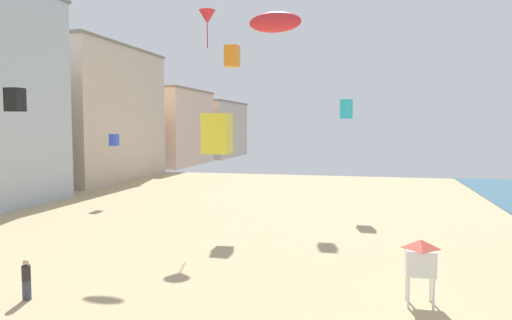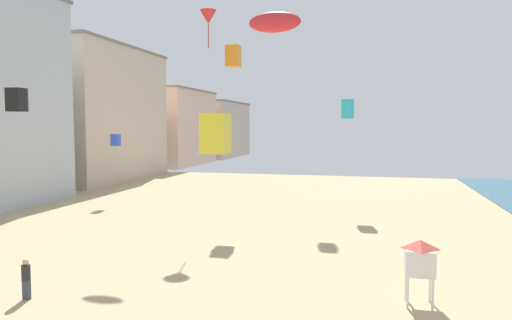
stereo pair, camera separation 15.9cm
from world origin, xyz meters
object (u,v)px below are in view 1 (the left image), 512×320
kite_orange_box (232,56)px  kite_red_parafoil (275,22)px  kite_black_box (15,100)px  kite_flyer (26,277)px  kite_yellow_box (217,134)px  kite_blue_box (114,140)px  lifeguard_stand (420,258)px  kite_cyan_box (346,109)px  kite_red_delta (207,17)px

kite_orange_box → kite_red_parafoil: size_ratio=0.69×
kite_orange_box → kite_black_box: 15.53m
kite_flyer → kite_yellow_box: size_ratio=1.21×
kite_blue_box → kite_black_box: bearing=-93.9°
lifeguard_stand → kite_orange_box: (-12.33, 16.59, 10.37)m
kite_cyan_box → kite_black_box: bearing=-150.0°
kite_orange_box → kite_yellow_box: kite_orange_box is taller
lifeguard_stand → kite_red_parafoil: kite_red_parafoil is taller
lifeguard_stand → kite_red_parafoil: size_ratio=1.08×
lifeguard_stand → kite_cyan_box: kite_cyan_box is taller
kite_flyer → kite_cyan_box: size_ratio=1.05×
kite_yellow_box → kite_red_delta: kite_red_delta is taller
kite_flyer → kite_blue_box: 24.96m
kite_flyer → kite_orange_box: (2.80, 19.71, 11.29)m
kite_red_delta → kite_flyer: bearing=-94.9°
lifeguard_stand → kite_orange_box: bearing=141.7°
kite_yellow_box → kite_red_delta: size_ratio=0.50×
kite_black_box → kite_cyan_box: bearing=30.0°
kite_cyan_box → kite_blue_box: bearing=-177.2°
kite_cyan_box → kite_red_delta: 13.25m
lifeguard_stand → kite_yellow_box: size_ratio=1.88×
kite_red_delta → kite_blue_box: bearing=154.5°
kite_blue_box → kite_red_delta: kite_red_delta is taller
kite_red_parafoil → kite_black_box: kite_red_parafoil is taller
kite_red_delta → kite_red_parafoil: (7.45, -12.36, -3.28)m
kite_orange_box → kite_cyan_box: kite_orange_box is taller
kite_flyer → kite_black_box: kite_black_box is taller
kite_cyan_box → kite_red_parafoil: kite_red_parafoil is taller
kite_cyan_box → kite_black_box: 24.48m
lifeguard_stand → kite_black_box: 27.26m
kite_black_box → kite_red_delta: bearing=28.4°
kite_cyan_box → lifeguard_stand: bearing=-79.5°
kite_orange_box → kite_yellow_box: (5.31, -20.18, -5.56)m
kite_flyer → kite_red_delta: 22.51m
kite_blue_box → lifeguard_stand: bearing=-39.0°
kite_black_box → kite_orange_box: bearing=32.8°
kite_yellow_box → lifeguard_stand: bearing=27.0°
kite_flyer → lifeguard_stand: lifeguard_stand is taller
kite_yellow_box → kite_black_box: 21.72m
kite_orange_box → kite_red_delta: (-1.28, -2.04, 2.57)m
lifeguard_stand → kite_blue_box: kite_blue_box is taller
kite_blue_box → kite_black_box: 11.66m
kite_orange_box → kite_black_box: (-12.70, -8.20, -3.59)m
kite_orange_box → kite_red_parafoil: kite_orange_box is taller
kite_blue_box → kite_black_box: kite_black_box is taller
lifeguard_stand → kite_black_box: bearing=176.6°
kite_cyan_box → kite_red_parafoil: (-2.33, -18.44, 3.27)m
kite_flyer → kite_orange_box: size_ratio=1.01×
kite_yellow_box → kite_cyan_box: bearing=82.5°
lifeguard_stand → kite_orange_box: kite_orange_box is taller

